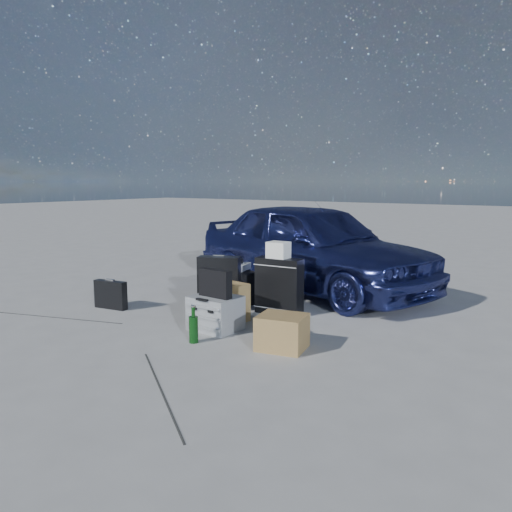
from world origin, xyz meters
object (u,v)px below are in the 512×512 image
Objects in this scene: cardboard_box at (282,332)px; briefcase at (111,295)px; car at (312,246)px; duffel_bag at (230,285)px; suitcase_right at (279,286)px; suitcase_left at (219,283)px; green_bottle at (193,325)px; pelican_case at (216,313)px.

briefcase is at bearing 178.37° from cardboard_box.
car is 4.56× the size of duffel_bag.
briefcase is at bearing -112.73° from duffel_bag.
briefcase is 1.99m from suitcase_right.
car is 8.72× the size of cardboard_box.
duffel_bag is (0.90, 1.12, 0.03)m from briefcase.
duffel_bag is at bearing 89.04° from suitcase_left.
car reaches higher than suitcase_left.
suitcase_left is at bearing -178.38° from car.
cardboard_box is at bearing -10.45° from briefcase.
duffel_bag reaches higher than cardboard_box.
green_bottle is (1.65, -0.39, 0.00)m from briefcase.
pelican_case reaches higher than cardboard_box.
briefcase is (-1.55, -0.05, -0.01)m from pelican_case.
briefcase is 1.29m from suitcase_left.
briefcase is (-1.47, -2.22, -0.45)m from car.
suitcase_right reaches higher than duffel_bag.
green_bottle is at bearing -160.68° from car.
cardboard_box is (1.32, -0.75, -0.16)m from suitcase_left.
pelican_case reaches higher than green_bottle.
suitcase_right is (0.20, 0.88, 0.15)m from pelican_case.
car is 1.35m from suitcase_right.
green_bottle is at bearing -98.70° from suitcase_right.
suitcase_left is at bearing 117.53° from green_bottle.
briefcase is at bearing 161.84° from car.
briefcase is 0.54× the size of duffel_bag.
suitcase_right is (0.66, 0.26, 0.00)m from suitcase_left.
suitcase_left is (1.09, 0.68, 0.15)m from briefcase.
pelican_case is 0.60× the size of duffel_bag.
pelican_case is at bearing -162.47° from car.
suitcase_left is 1.53× the size of cardboard_box.
green_bottle is (-0.77, -0.32, 0.02)m from cardboard_box.
pelican_case is 0.87m from cardboard_box.
duffel_bag reaches higher than green_bottle.
duffel_bag is 1.68m from green_bottle.
car is 5.71× the size of suitcase_left.
car reaches higher than duffel_bag.
pelican_case is 0.75× the size of suitcase_left.
car reaches higher than cardboard_box.
suitcase_left is 0.80× the size of duffel_bag.
cardboard_box is (0.95, -2.29, -0.46)m from car.
cardboard_box is at bearing -22.02° from duffel_bag.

